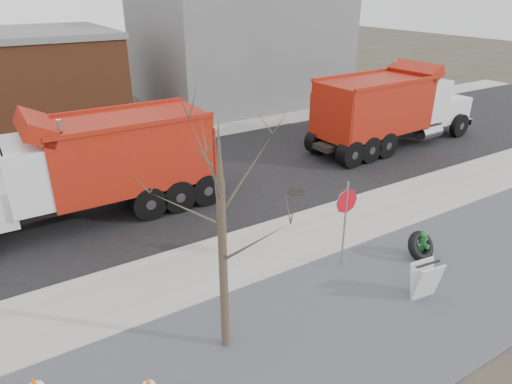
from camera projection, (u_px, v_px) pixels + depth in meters
ground at (278, 252)px, 13.70m from camera, size 120.00×120.00×0.00m
gravel_verge at (360, 317)px, 10.99m from camera, size 60.00×5.00×0.03m
sidewalk at (274, 247)px, 13.89m from camera, size 60.00×2.50×0.06m
curb at (252, 229)px, 14.88m from camera, size 60.00×0.15×0.11m
road at (191, 181)px, 18.57m from camera, size 60.00×9.40×0.02m
far_sidewalk at (144, 143)px, 22.97m from camera, size 60.00×2.00×0.06m
building_grey at (238, 39)px, 30.28m from camera, size 12.00×10.00×8.00m
bare_tree at (221, 213)px, 8.79m from camera, size 3.20×3.20×5.20m
fire_hydrant at (422, 244)px, 13.36m from camera, size 0.46×0.45×0.82m
truck_tire at (421, 246)px, 13.22m from camera, size 0.93×0.73×0.90m
stop_sign at (346, 210)px, 12.26m from camera, size 0.71×0.06×2.62m
sandwich_board at (425, 280)px, 11.46m from camera, size 0.79×0.55×1.03m
dump_truck_red_a at (392, 106)px, 21.94m from camera, size 9.73×3.07×3.87m
dump_truck_red_b at (93, 164)px, 15.02m from camera, size 9.02×2.63×3.79m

